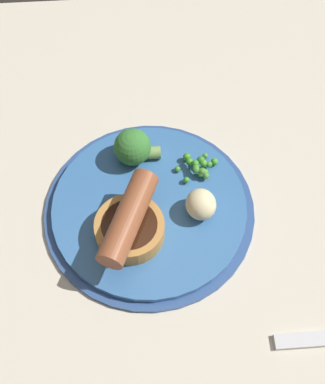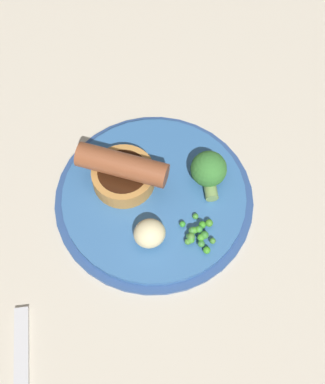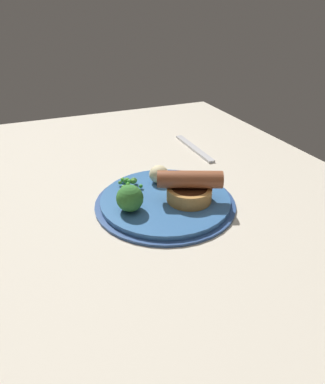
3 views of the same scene
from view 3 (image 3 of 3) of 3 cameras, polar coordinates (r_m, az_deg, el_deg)
dining_table at (r=68.49cm, az=-0.60°, el=-0.47°), size 110.00×80.00×3.00cm
dinner_plate at (r=62.28cm, az=0.45°, el=-1.57°), size 25.49×25.49×1.40cm
sausage_pudding at (r=60.12cm, az=4.51°, el=0.66°), size 8.00×11.59×5.64cm
pea_pile at (r=65.29cm, az=-5.43°, el=1.69°), size 5.50×4.08×1.78cm
broccoli_floret_far at (r=57.46cm, az=-5.50°, el=-1.05°), size 5.77×4.61×4.61cm
potato_chunk_0 at (r=66.57cm, az=-0.45°, el=3.12°), size 4.27×4.50×3.48cm
fork at (r=86.26cm, az=5.28°, el=7.28°), size 18.00×1.61×0.60cm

